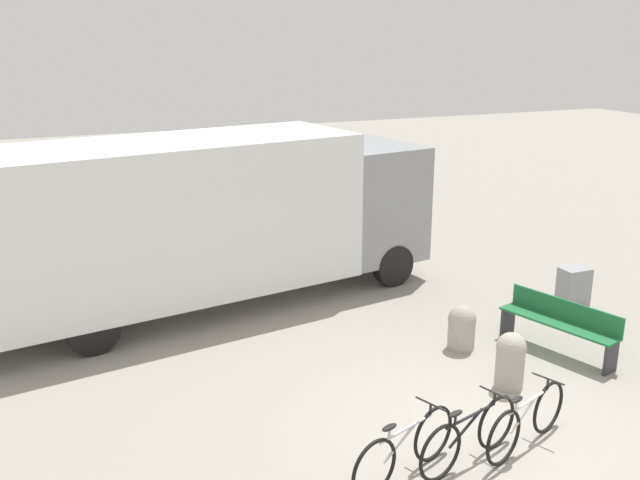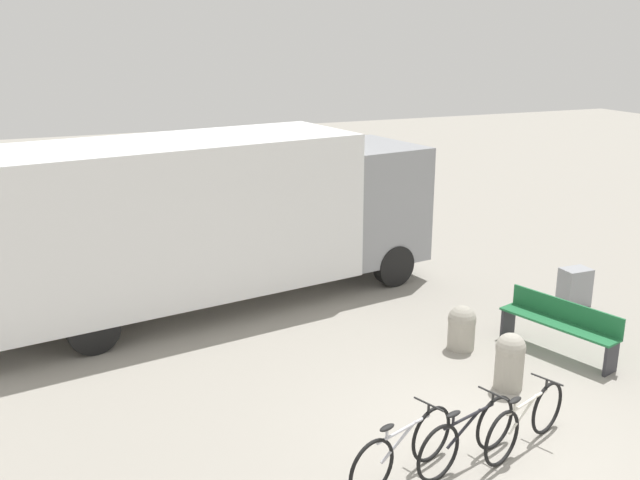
{
  "view_description": "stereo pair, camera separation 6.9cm",
  "coord_description": "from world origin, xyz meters",
  "px_view_note": "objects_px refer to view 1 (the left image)",
  "views": [
    {
      "loc": [
        -4.99,
        -6.41,
        4.95
      ],
      "look_at": [
        -0.65,
        3.91,
        1.64
      ],
      "focal_mm": 40.0,
      "sensor_mm": 36.0,
      "label": 1
    },
    {
      "loc": [
        -4.92,
        -6.44,
        4.95
      ],
      "look_at": [
        -0.65,
        3.91,
        1.64
      ],
      "focal_mm": 40.0,
      "sensor_mm": 36.0,
      "label": 2
    }
  ],
  "objects_px": {
    "bicycle_middle": "(469,435)",
    "bollard_far_bench": "(462,326)",
    "park_bench": "(560,322)",
    "bollard_near_bench": "(510,359)",
    "delivery_truck": "(213,214)",
    "bicycle_near": "(405,449)",
    "utility_box": "(574,286)",
    "bicycle_far": "(527,420)"
  },
  "relations": [
    {
      "from": "park_bench",
      "to": "bollard_far_bench",
      "type": "xyz_separation_m",
      "value": [
        -1.37,
        0.7,
        -0.12
      ]
    },
    {
      "from": "park_bench",
      "to": "delivery_truck",
      "type": "bearing_deg",
      "value": 30.21
    },
    {
      "from": "bicycle_middle",
      "to": "bollard_far_bench",
      "type": "distance_m",
      "value": 3.23
    },
    {
      "from": "bicycle_middle",
      "to": "bollard_near_bench",
      "type": "xyz_separation_m",
      "value": [
        1.61,
        1.35,
        0.08
      ]
    },
    {
      "from": "bicycle_middle",
      "to": "bollard_near_bench",
      "type": "bearing_deg",
      "value": 23.21
    },
    {
      "from": "bollard_near_bench",
      "to": "bollard_far_bench",
      "type": "bearing_deg",
      "value": 85.51
    },
    {
      "from": "utility_box",
      "to": "bicycle_near",
      "type": "bearing_deg",
      "value": -147.77
    },
    {
      "from": "park_bench",
      "to": "bicycle_near",
      "type": "relative_size",
      "value": 1.22
    },
    {
      "from": "bicycle_far",
      "to": "bollard_far_bench",
      "type": "bearing_deg",
      "value": 51.37
    },
    {
      "from": "bicycle_middle",
      "to": "bicycle_far",
      "type": "distance_m",
      "value": 0.84
    },
    {
      "from": "bicycle_far",
      "to": "bollard_far_bench",
      "type": "xyz_separation_m",
      "value": [
        0.88,
        2.73,
        0.01
      ]
    },
    {
      "from": "bollard_near_bench",
      "to": "utility_box",
      "type": "xyz_separation_m",
      "value": [
        3.11,
        2.2,
        -0.09
      ]
    },
    {
      "from": "bollard_near_bench",
      "to": "delivery_truck",
      "type": "bearing_deg",
      "value": 121.68
    },
    {
      "from": "bicycle_far",
      "to": "bollard_far_bench",
      "type": "height_order",
      "value": "bicycle_far"
    },
    {
      "from": "bicycle_near",
      "to": "bicycle_middle",
      "type": "height_order",
      "value": "same"
    },
    {
      "from": "park_bench",
      "to": "utility_box",
      "type": "bearing_deg",
      "value": -64.0
    },
    {
      "from": "bollard_far_bench",
      "to": "park_bench",
      "type": "bearing_deg",
      "value": -27.13
    },
    {
      "from": "bicycle_near",
      "to": "bollard_near_bench",
      "type": "distance_m",
      "value": 2.77
    },
    {
      "from": "park_bench",
      "to": "bicycle_middle",
      "type": "height_order",
      "value": "park_bench"
    },
    {
      "from": "bicycle_near",
      "to": "bicycle_far",
      "type": "distance_m",
      "value": 1.68
    },
    {
      "from": "park_bench",
      "to": "bollard_far_bench",
      "type": "height_order",
      "value": "park_bench"
    },
    {
      "from": "delivery_truck",
      "to": "bollard_far_bench",
      "type": "height_order",
      "value": "delivery_truck"
    },
    {
      "from": "bicycle_near",
      "to": "utility_box",
      "type": "relative_size",
      "value": 2.29
    },
    {
      "from": "park_bench",
      "to": "bicycle_far",
      "type": "distance_m",
      "value": 3.03
    },
    {
      "from": "bollard_near_bench",
      "to": "utility_box",
      "type": "relative_size",
      "value": 1.18
    },
    {
      "from": "park_bench",
      "to": "bicycle_near",
      "type": "bearing_deg",
      "value": 100.22
    },
    {
      "from": "delivery_truck",
      "to": "bollard_near_bench",
      "type": "height_order",
      "value": "delivery_truck"
    },
    {
      "from": "bollard_far_bench",
      "to": "utility_box",
      "type": "height_order",
      "value": "bollard_far_bench"
    },
    {
      "from": "bicycle_near",
      "to": "bicycle_middle",
      "type": "relative_size",
      "value": 0.98
    },
    {
      "from": "bicycle_near",
      "to": "bicycle_far",
      "type": "relative_size",
      "value": 1.0
    },
    {
      "from": "bollard_far_bench",
      "to": "utility_box",
      "type": "distance_m",
      "value": 3.11
    },
    {
      "from": "bicycle_middle",
      "to": "bicycle_far",
      "type": "relative_size",
      "value": 1.02
    },
    {
      "from": "bicycle_middle",
      "to": "bollard_far_bench",
      "type": "height_order",
      "value": "bicycle_middle"
    },
    {
      "from": "bicycle_far",
      "to": "bollard_far_bench",
      "type": "relative_size",
      "value": 2.23
    },
    {
      "from": "bicycle_near",
      "to": "bollard_far_bench",
      "type": "height_order",
      "value": "bicycle_near"
    },
    {
      "from": "park_bench",
      "to": "bicycle_far",
      "type": "xyz_separation_m",
      "value": [
        -2.24,
        -2.03,
        -0.13
      ]
    },
    {
      "from": "bollard_near_bench",
      "to": "utility_box",
      "type": "distance_m",
      "value": 3.81
    },
    {
      "from": "park_bench",
      "to": "bicycle_near",
      "type": "xyz_separation_m",
      "value": [
        -3.92,
        -1.99,
        -0.13
      ]
    },
    {
      "from": "park_bench",
      "to": "bollard_near_bench",
      "type": "distance_m",
      "value": 1.63
    },
    {
      "from": "park_bench",
      "to": "bollard_near_bench",
      "type": "relative_size",
      "value": 2.35
    },
    {
      "from": "bicycle_near",
      "to": "bollard_far_bench",
      "type": "xyz_separation_m",
      "value": [
        2.55,
        2.69,
        0.01
      ]
    },
    {
      "from": "bicycle_middle",
      "to": "bollard_far_bench",
      "type": "xyz_separation_m",
      "value": [
        1.71,
        2.74,
        0.01
      ]
    }
  ]
}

